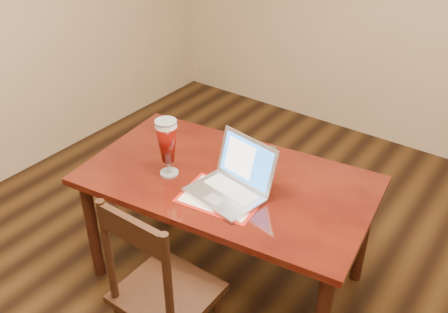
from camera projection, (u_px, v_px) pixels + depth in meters
The scene contains 2 objects.
dining_table at pixel (225, 189), 2.65m from camera, with size 1.61×1.04×1.03m.
dining_chair at pixel (162, 293), 2.27m from camera, with size 0.42×0.40×0.99m.
Camera 1 is at (0.97, -1.37, 2.20)m, focal length 40.00 mm.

